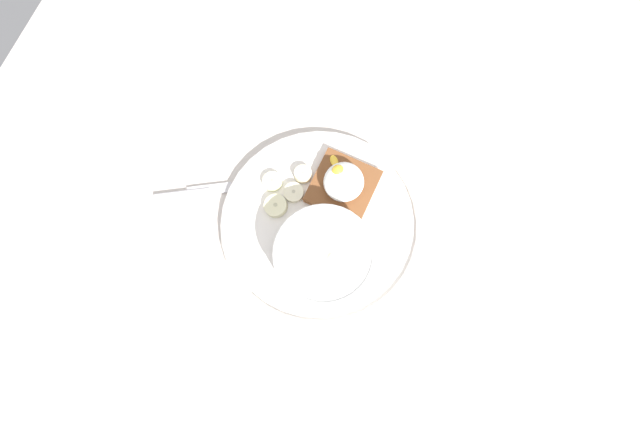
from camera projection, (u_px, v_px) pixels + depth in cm
name	position (u px, v px, depth cm)	size (l,w,h in cm)	color
ground_plane	(320.00, 227.00, 77.80)	(120.00, 120.00, 2.00)	beige
plate	(320.00, 224.00, 76.06)	(30.49, 30.49, 1.60)	silver
oatmeal_bowl	(324.00, 257.00, 71.35)	(14.39, 14.39, 6.04)	white
toast_slice	(343.00, 186.00, 76.54)	(10.03, 10.03, 1.42)	brown
poached_egg	(343.00, 181.00, 74.45)	(7.40, 6.80, 3.32)	white
banana_slice_front	(294.00, 192.00, 76.55)	(3.34, 3.28, 1.21)	beige
banana_slice_left	(275.00, 207.00, 75.84)	(4.77, 4.82, 1.55)	beige
banana_slice_back	(272.00, 182.00, 77.07)	(3.77, 3.76, 1.02)	beige
banana_slice_right	(303.00, 174.00, 77.17)	(3.36, 3.28, 1.48)	#F3E6BD
knife	(193.00, 192.00, 77.78)	(6.78, 11.22, 0.80)	silver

